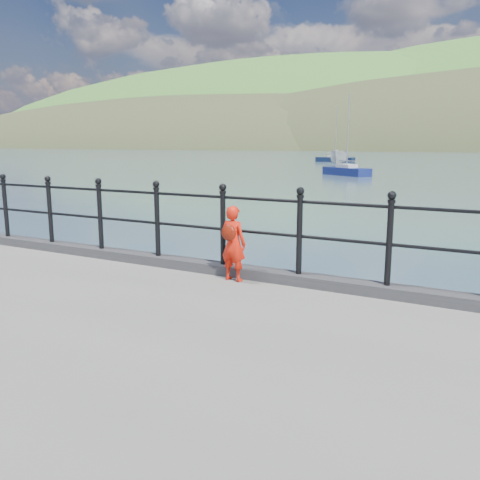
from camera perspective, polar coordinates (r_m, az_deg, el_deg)
The scene contains 7 objects.
ground at distance 7.78m, azimuth 2.63°, elevation -11.23°, with size 600.00×600.00×0.00m, color #2D4251.
kerb at distance 7.31m, azimuth 2.19°, elevation -3.80°, with size 60.00×0.30×0.15m, color #28282B.
railing at distance 7.15m, azimuth 2.23°, elevation 2.01°, with size 18.11×0.11×1.20m.
child at distance 7.11m, azimuth -0.79°, elevation -0.33°, with size 0.41×0.33×1.07m.
launch_white at distance 63.93m, azimuth 11.04°, elevation 9.04°, with size 2.00×5.31×2.05m, color beige.
sailboat_port at distance 46.51m, azimuth 11.86°, elevation 7.52°, with size 4.95×3.97×7.25m.
sailboat_left at distance 77.96m, azimuth 10.64°, elevation 8.86°, with size 5.75×2.07×8.11m.
Camera 1 is at (3.10, -6.50, 2.93)m, focal length 38.00 mm.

